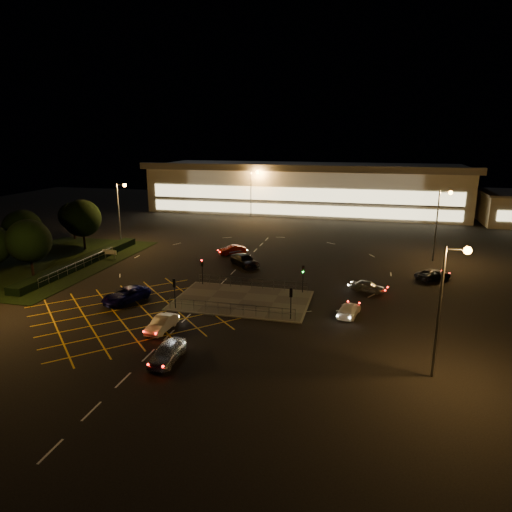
% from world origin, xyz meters
% --- Properties ---
extents(ground, '(180.00, 180.00, 0.00)m').
position_xyz_m(ground, '(0.00, 0.00, 0.00)').
color(ground, black).
rests_on(ground, ground).
extents(pedestrian_island, '(14.00, 9.00, 0.12)m').
position_xyz_m(pedestrian_island, '(2.00, -2.00, 0.06)').
color(pedestrian_island, '#4C4944').
rests_on(pedestrian_island, ground).
extents(grass_verge, '(18.00, 30.00, 0.08)m').
position_xyz_m(grass_verge, '(-28.00, 6.00, 0.04)').
color(grass_verge, black).
rests_on(grass_verge, ground).
extents(hedge, '(2.00, 26.00, 1.00)m').
position_xyz_m(hedge, '(-23.00, 6.00, 0.50)').
color(hedge, black).
rests_on(hedge, ground).
extents(supermarket, '(72.00, 26.50, 10.50)m').
position_xyz_m(supermarket, '(0.00, 61.95, 5.31)').
color(supermarket, beige).
rests_on(supermarket, ground).
extents(streetlight_se, '(1.78, 0.56, 10.03)m').
position_xyz_m(streetlight_se, '(20.44, -14.00, 6.56)').
color(streetlight_se, slate).
rests_on(streetlight_se, ground).
extents(streetlight_nw, '(1.78, 0.56, 10.03)m').
position_xyz_m(streetlight_nw, '(-23.56, 18.00, 6.56)').
color(streetlight_nw, slate).
rests_on(streetlight_nw, ground).
extents(streetlight_ne, '(1.78, 0.56, 10.03)m').
position_xyz_m(streetlight_ne, '(24.44, 20.00, 6.56)').
color(streetlight_ne, slate).
rests_on(streetlight_ne, ground).
extents(streetlight_far_left, '(1.78, 0.56, 10.03)m').
position_xyz_m(streetlight_far_left, '(-9.56, 48.00, 6.56)').
color(streetlight_far_left, slate).
rests_on(streetlight_far_left, ground).
extents(streetlight_far_right, '(1.78, 0.56, 10.03)m').
position_xyz_m(streetlight_far_right, '(30.44, 50.00, 6.56)').
color(streetlight_far_right, slate).
rests_on(streetlight_far_right, ground).
extents(signal_sw, '(0.28, 0.30, 3.15)m').
position_xyz_m(signal_sw, '(-4.00, -5.99, 2.37)').
color(signal_sw, black).
rests_on(signal_sw, pedestrian_island).
extents(signal_se, '(0.28, 0.30, 3.15)m').
position_xyz_m(signal_se, '(8.00, -5.99, 2.37)').
color(signal_se, black).
rests_on(signal_se, pedestrian_island).
extents(signal_nw, '(0.28, 0.30, 3.15)m').
position_xyz_m(signal_nw, '(-4.00, 1.99, 2.37)').
color(signal_nw, black).
rests_on(signal_nw, pedestrian_island).
extents(signal_ne, '(0.28, 0.30, 3.15)m').
position_xyz_m(signal_ne, '(8.00, 1.99, 2.37)').
color(signal_ne, black).
rests_on(signal_ne, pedestrian_island).
extents(tree_b, '(5.40, 5.40, 7.35)m').
position_xyz_m(tree_b, '(-32.00, 6.00, 4.64)').
color(tree_b, black).
rests_on(tree_b, ground).
extents(tree_c, '(5.76, 5.76, 7.84)m').
position_xyz_m(tree_c, '(-28.00, 14.00, 4.95)').
color(tree_c, black).
rests_on(tree_c, ground).
extents(tree_d, '(4.68, 4.68, 6.37)m').
position_xyz_m(tree_d, '(-34.00, 20.00, 4.02)').
color(tree_d, black).
rests_on(tree_d, ground).
extents(tree_e, '(5.40, 5.40, 7.35)m').
position_xyz_m(tree_e, '(-26.00, 0.00, 4.64)').
color(tree_e, black).
rests_on(tree_e, ground).
extents(car_near_silver, '(1.84, 4.53, 1.54)m').
position_xyz_m(car_near_silver, '(-0.07, -16.50, 0.77)').
color(car_near_silver, '#A3A6AA').
rests_on(car_near_silver, ground).
extents(car_queue_white, '(1.72, 4.15, 1.34)m').
position_xyz_m(car_queue_white, '(-3.03, -11.24, 0.67)').
color(car_queue_white, beige).
rests_on(car_queue_white, ground).
extents(car_left_blue, '(4.23, 5.92, 1.50)m').
position_xyz_m(car_left_blue, '(-10.04, -5.25, 0.75)').
color(car_left_blue, '#0D0D4E').
rests_on(car_left_blue, ground).
extents(car_far_dkgrey, '(5.37, 5.38, 1.57)m').
position_xyz_m(car_far_dkgrey, '(-1.35, 11.14, 0.78)').
color(car_far_dkgrey, black).
rests_on(car_far_dkgrey, ground).
extents(car_right_silver, '(4.09, 2.45, 1.30)m').
position_xyz_m(car_right_silver, '(15.15, 4.29, 0.65)').
color(car_right_silver, '#B2B5BA').
rests_on(car_right_silver, ground).
extents(car_circ_red, '(4.22, 3.48, 1.36)m').
position_xyz_m(car_circ_red, '(-4.73, 16.68, 0.68)').
color(car_circ_red, maroon).
rests_on(car_circ_red, ground).
extents(car_east_grey, '(5.00, 4.68, 1.31)m').
position_xyz_m(car_east_grey, '(22.98, 10.93, 0.65)').
color(car_east_grey, black).
rests_on(car_east_grey, ground).
extents(car_approach_white, '(2.51, 4.53, 1.24)m').
position_xyz_m(car_approach_white, '(13.39, -3.48, 0.62)').
color(car_approach_white, white).
rests_on(car_approach_white, ground).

